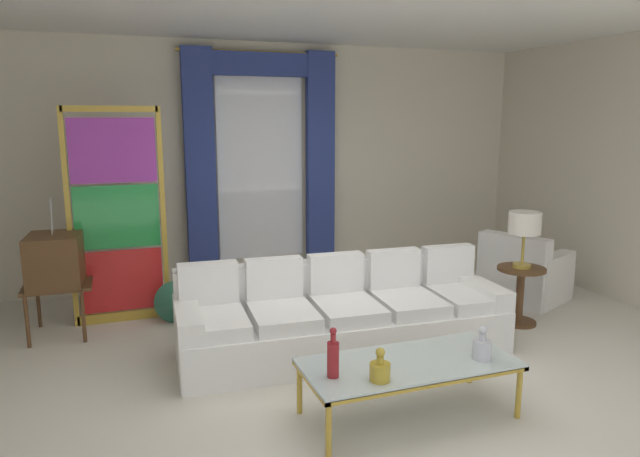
{
  "coord_description": "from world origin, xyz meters",
  "views": [
    {
      "loc": [
        -1.8,
        -4.14,
        2.09
      ],
      "look_at": [
        0.02,
        0.9,
        1.05
      ],
      "focal_mm": 32.24,
      "sensor_mm": 36.0,
      "label": 1
    }
  ],
  "objects_px": {
    "coffee_table": "(409,366)",
    "round_side_table": "(520,290)",
    "couch_white_long": "(341,317)",
    "peacock_figurine": "(177,303)",
    "stained_glass_divider": "(118,221)",
    "table_lamp_brass": "(525,225)",
    "bottle_crystal_tall": "(482,347)",
    "bottle_amber_squat": "(380,370)",
    "armchair_white": "(523,276)",
    "vintage_tv": "(55,262)",
    "bottle_blue_decanter": "(333,357)"
  },
  "relations": [
    {
      "from": "vintage_tv",
      "to": "armchair_white",
      "type": "distance_m",
      "value": 5.02
    },
    {
      "from": "bottle_blue_decanter",
      "to": "peacock_figurine",
      "type": "xyz_separation_m",
      "value": [
        -0.75,
        2.48,
        -0.33
      ]
    },
    {
      "from": "table_lamp_brass",
      "to": "round_side_table",
      "type": "bearing_deg",
      "value": 90.0
    },
    {
      "from": "coffee_table",
      "to": "armchair_white",
      "type": "bearing_deg",
      "value": 37.01
    },
    {
      "from": "bottle_crystal_tall",
      "to": "vintage_tv",
      "type": "height_order",
      "value": "vintage_tv"
    },
    {
      "from": "couch_white_long",
      "to": "vintage_tv",
      "type": "height_order",
      "value": "vintage_tv"
    },
    {
      "from": "peacock_figurine",
      "to": "round_side_table",
      "type": "height_order",
      "value": "round_side_table"
    },
    {
      "from": "coffee_table",
      "to": "bottle_amber_squat",
      "type": "xyz_separation_m",
      "value": [
        -0.32,
        -0.2,
        0.11
      ]
    },
    {
      "from": "couch_white_long",
      "to": "stained_glass_divider",
      "type": "bearing_deg",
      "value": 141.45
    },
    {
      "from": "couch_white_long",
      "to": "table_lamp_brass",
      "type": "height_order",
      "value": "table_lamp_brass"
    },
    {
      "from": "vintage_tv",
      "to": "bottle_blue_decanter",
      "type": "bearing_deg",
      "value": -54.37
    },
    {
      "from": "bottle_amber_squat",
      "to": "vintage_tv",
      "type": "height_order",
      "value": "vintage_tv"
    },
    {
      "from": "bottle_blue_decanter",
      "to": "stained_glass_divider",
      "type": "distance_m",
      "value": 3.1
    },
    {
      "from": "bottle_amber_squat",
      "to": "armchair_white",
      "type": "xyz_separation_m",
      "value": [
        2.85,
        2.1,
        -0.2
      ]
    },
    {
      "from": "bottle_amber_squat",
      "to": "bottle_crystal_tall",
      "type": "bearing_deg",
      "value": 4.61
    },
    {
      "from": "vintage_tv",
      "to": "stained_glass_divider",
      "type": "xyz_separation_m",
      "value": [
        0.59,
        0.2,
        0.33
      ]
    },
    {
      "from": "bottle_crystal_tall",
      "to": "table_lamp_brass",
      "type": "height_order",
      "value": "table_lamp_brass"
    },
    {
      "from": "coffee_table",
      "to": "table_lamp_brass",
      "type": "xyz_separation_m",
      "value": [
        1.96,
        1.26,
        0.65
      ]
    },
    {
      "from": "bottle_crystal_tall",
      "to": "bottle_amber_squat",
      "type": "xyz_separation_m",
      "value": [
        -0.83,
        -0.07,
        -0.01
      ]
    },
    {
      "from": "couch_white_long",
      "to": "round_side_table",
      "type": "xyz_separation_m",
      "value": [
        1.97,
        0.0,
        0.05
      ]
    },
    {
      "from": "bottle_crystal_tall",
      "to": "vintage_tv",
      "type": "relative_size",
      "value": 0.18
    },
    {
      "from": "vintage_tv",
      "to": "peacock_figurine",
      "type": "height_order",
      "value": "vintage_tv"
    },
    {
      "from": "peacock_figurine",
      "to": "coffee_table",
      "type": "bearing_deg",
      "value": -61.22
    },
    {
      "from": "bottle_blue_decanter",
      "to": "vintage_tv",
      "type": "relative_size",
      "value": 0.25
    },
    {
      "from": "couch_white_long",
      "to": "peacock_figurine",
      "type": "distance_m",
      "value": 1.78
    },
    {
      "from": "bottle_amber_squat",
      "to": "peacock_figurine",
      "type": "xyz_separation_m",
      "value": [
        -1.02,
        2.64,
        -0.27
      ]
    },
    {
      "from": "vintage_tv",
      "to": "armchair_white",
      "type": "relative_size",
      "value": 1.25
    },
    {
      "from": "peacock_figurine",
      "to": "stained_glass_divider",
      "type": "bearing_deg",
      "value": 150.13
    },
    {
      "from": "couch_white_long",
      "to": "armchair_white",
      "type": "bearing_deg",
      "value": 14.19
    },
    {
      "from": "bottle_blue_decanter",
      "to": "bottle_crystal_tall",
      "type": "xyz_separation_m",
      "value": [
        1.09,
        -0.09,
        -0.05
      ]
    },
    {
      "from": "couch_white_long",
      "to": "stained_glass_divider",
      "type": "distance_m",
      "value": 2.48
    },
    {
      "from": "bottle_amber_squat",
      "to": "coffee_table",
      "type": "bearing_deg",
      "value": 31.51
    },
    {
      "from": "coffee_table",
      "to": "peacock_figurine",
      "type": "distance_m",
      "value": 2.79
    },
    {
      "from": "bottle_crystal_tall",
      "to": "round_side_table",
      "type": "distance_m",
      "value": 2.02
    },
    {
      "from": "bottle_blue_decanter",
      "to": "peacock_figurine",
      "type": "distance_m",
      "value": 2.62
    },
    {
      "from": "bottle_blue_decanter",
      "to": "vintage_tv",
      "type": "height_order",
      "value": "vintage_tv"
    },
    {
      "from": "vintage_tv",
      "to": "table_lamp_brass",
      "type": "relative_size",
      "value": 2.36
    },
    {
      "from": "stained_glass_divider",
      "to": "peacock_figurine",
      "type": "relative_size",
      "value": 3.67
    },
    {
      "from": "bottle_blue_decanter",
      "to": "bottle_crystal_tall",
      "type": "distance_m",
      "value": 1.1
    },
    {
      "from": "coffee_table",
      "to": "round_side_table",
      "type": "relative_size",
      "value": 2.54
    },
    {
      "from": "stained_glass_divider",
      "to": "table_lamp_brass",
      "type": "height_order",
      "value": "stained_glass_divider"
    },
    {
      "from": "round_side_table",
      "to": "stained_glass_divider",
      "type": "bearing_deg",
      "value": 158.91
    },
    {
      "from": "coffee_table",
      "to": "armchair_white",
      "type": "relative_size",
      "value": 1.41
    },
    {
      "from": "vintage_tv",
      "to": "table_lamp_brass",
      "type": "bearing_deg",
      "value": -16.16
    },
    {
      "from": "peacock_figurine",
      "to": "table_lamp_brass",
      "type": "xyz_separation_m",
      "value": [
        3.3,
        -1.18,
        0.81
      ]
    },
    {
      "from": "bottle_crystal_tall",
      "to": "bottle_amber_squat",
      "type": "relative_size",
      "value": 1.08
    },
    {
      "from": "vintage_tv",
      "to": "coffee_table",
      "type": "bearing_deg",
      "value": -46.14
    },
    {
      "from": "bottle_blue_decanter",
      "to": "table_lamp_brass",
      "type": "height_order",
      "value": "table_lamp_brass"
    },
    {
      "from": "round_side_table",
      "to": "bottle_amber_squat",
      "type": "bearing_deg",
      "value": -147.42
    },
    {
      "from": "bottle_amber_squat",
      "to": "round_side_table",
      "type": "height_order",
      "value": "bottle_amber_squat"
    }
  ]
}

